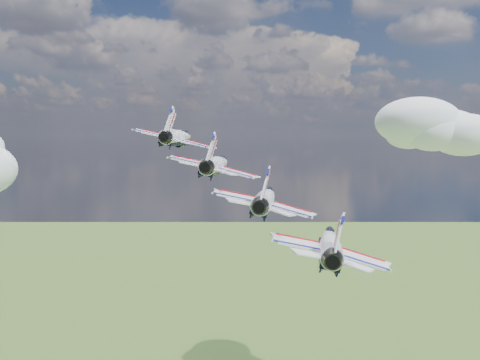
% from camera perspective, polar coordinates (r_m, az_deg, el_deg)
% --- Properties ---
extents(cloud_far, '(63.13, 49.60, 24.80)m').
position_cam_1_polar(cloud_far, '(292.70, 19.41, 4.94)').
color(cloud_far, white).
extents(jet_0, '(12.61, 16.99, 7.35)m').
position_cam_1_polar(jet_0, '(78.80, -6.55, 4.59)').
color(jet_0, white).
extents(jet_1, '(12.61, 16.99, 7.35)m').
position_cam_1_polar(jet_1, '(69.84, -2.45, 1.73)').
color(jet_1, white).
extents(jet_2, '(12.61, 16.99, 7.35)m').
position_cam_1_polar(jet_2, '(61.57, 2.78, -1.96)').
color(jet_2, white).
extents(jet_3, '(12.61, 16.99, 7.35)m').
position_cam_1_polar(jet_3, '(54.29, 9.56, -6.68)').
color(jet_3, white).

